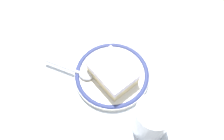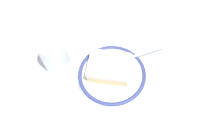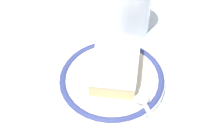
# 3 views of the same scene
# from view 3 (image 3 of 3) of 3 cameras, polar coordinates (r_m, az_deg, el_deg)

# --- Properties ---
(ground_plane) EXTENTS (2.40, 2.40, 0.00)m
(ground_plane) POSITION_cam_3_polar(r_m,az_deg,el_deg) (0.54, -3.25, -3.07)
(ground_plane) COLOR #B7B2A8
(placemat) EXTENTS (0.50, 0.43, 0.00)m
(placemat) POSITION_cam_3_polar(r_m,az_deg,el_deg) (0.54, -3.26, -3.02)
(placemat) COLOR silver
(placemat) RESTS_ON ground_plane
(plate) EXTENTS (0.18, 0.18, 0.02)m
(plate) POSITION_cam_3_polar(r_m,az_deg,el_deg) (0.54, -0.00, -1.74)
(plate) COLOR silver
(plate) RESTS_ON placemat
(cake_slice) EXTENTS (0.08, 0.11, 0.04)m
(cake_slice) POSITION_cam_3_polar(r_m,az_deg,el_deg) (0.52, 0.61, 0.69)
(cake_slice) COLOR beige
(cake_slice) RESTS_ON plate
(spoon) EXTENTS (0.07, 0.13, 0.01)m
(spoon) POSITION_cam_3_polar(r_m,az_deg,el_deg) (0.50, 6.03, -6.34)
(spoon) COLOR silver
(spoon) RESTS_ON plate
(cup) EXTENTS (0.07, 0.07, 0.10)m
(cup) POSITION_cam_3_polar(r_m,az_deg,el_deg) (0.62, 3.39, 10.66)
(cup) COLOR silver
(cup) RESTS_ON placemat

